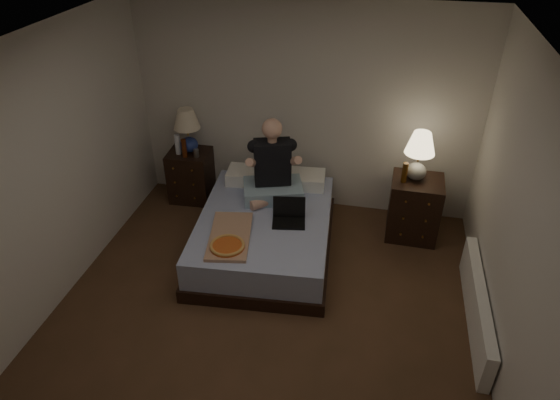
% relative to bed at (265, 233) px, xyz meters
% --- Properties ---
extents(floor, '(4.00, 4.50, 0.00)m').
position_rel_bed_xyz_m(floor, '(0.22, -1.15, -0.23)').
color(floor, brown).
rests_on(floor, ground).
extents(ceiling, '(4.00, 4.50, 0.00)m').
position_rel_bed_xyz_m(ceiling, '(0.22, -1.15, 2.27)').
color(ceiling, white).
rests_on(ceiling, ground).
extents(wall_back, '(4.00, 0.00, 2.50)m').
position_rel_bed_xyz_m(wall_back, '(0.22, 1.10, 1.02)').
color(wall_back, beige).
rests_on(wall_back, ground).
extents(wall_left, '(0.00, 4.50, 2.50)m').
position_rel_bed_xyz_m(wall_left, '(-1.78, -1.15, 1.02)').
color(wall_left, beige).
rests_on(wall_left, ground).
extents(wall_right, '(0.00, 4.50, 2.50)m').
position_rel_bed_xyz_m(wall_right, '(2.22, -1.15, 1.02)').
color(wall_right, beige).
rests_on(wall_right, ground).
extents(bed, '(1.51, 1.94, 0.46)m').
position_rel_bed_xyz_m(bed, '(0.00, 0.00, 0.00)').
color(bed, '#5467A9').
rests_on(bed, floor).
extents(nightstand_left, '(0.53, 0.48, 0.66)m').
position_rel_bed_xyz_m(nightstand_left, '(-1.17, 0.88, 0.10)').
color(nightstand_left, black).
rests_on(nightstand_left, floor).
extents(nightstand_right, '(0.57, 0.51, 0.72)m').
position_rel_bed_xyz_m(nightstand_right, '(1.58, 0.65, 0.13)').
color(nightstand_right, black).
rests_on(nightstand_right, floor).
extents(lamp_left, '(0.37, 0.37, 0.56)m').
position_rel_bed_xyz_m(lamp_left, '(-1.16, 0.89, 0.71)').
color(lamp_left, navy).
rests_on(lamp_left, nightstand_left).
extents(lamp_right, '(0.33, 0.33, 0.56)m').
position_rel_bed_xyz_m(lamp_right, '(1.54, 0.67, 0.77)').
color(lamp_right, gray).
rests_on(lamp_right, nightstand_right).
extents(water_bottle, '(0.07, 0.07, 0.25)m').
position_rel_bed_xyz_m(water_bottle, '(-1.28, 0.81, 0.55)').
color(water_bottle, white).
rests_on(water_bottle, nightstand_left).
extents(soda_can, '(0.07, 0.07, 0.10)m').
position_rel_bed_xyz_m(soda_can, '(-1.04, 0.78, 0.48)').
color(soda_can, '#9E9F9A').
rests_on(soda_can, nightstand_left).
extents(beer_bottle_left, '(0.06, 0.06, 0.23)m').
position_rel_bed_xyz_m(beer_bottle_left, '(-1.17, 0.75, 0.54)').
color(beer_bottle_left, '#51210B').
rests_on(beer_bottle_left, nightstand_left).
extents(beer_bottle_right, '(0.06, 0.06, 0.23)m').
position_rel_bed_xyz_m(beer_bottle_right, '(1.42, 0.58, 0.61)').
color(beer_bottle_right, '#4F2D0B').
rests_on(beer_bottle_right, nightstand_right).
extents(person, '(0.78, 0.69, 0.93)m').
position_rel_bed_xyz_m(person, '(0.00, 0.39, 0.69)').
color(person, black).
rests_on(person, bed).
extents(laptop, '(0.38, 0.33, 0.24)m').
position_rel_bed_xyz_m(laptop, '(0.28, -0.08, 0.35)').
color(laptop, black).
rests_on(laptop, bed).
extents(pizza_box, '(0.52, 0.82, 0.08)m').
position_rel_bed_xyz_m(pizza_box, '(-0.22, -0.64, 0.27)').
color(pizza_box, tan).
rests_on(pizza_box, bed).
extents(radiator, '(0.10, 1.60, 0.40)m').
position_rel_bed_xyz_m(radiator, '(2.15, -0.64, -0.03)').
color(radiator, white).
rests_on(radiator, floor).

